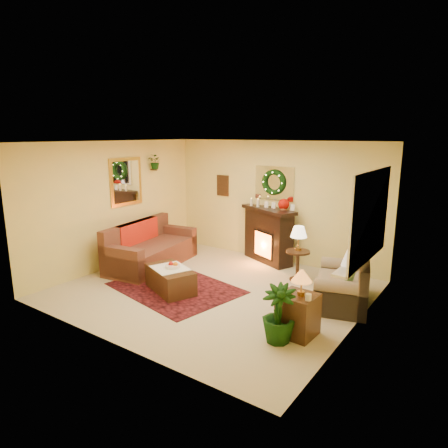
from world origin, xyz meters
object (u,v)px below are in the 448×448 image
Objects in this scene: sofa at (152,246)px; side_table_round at (298,264)px; coffee_table at (170,280)px; end_table_square at (298,316)px; loveseat at (342,278)px; fireplace at (268,237)px.

sofa is 3.04m from side_table_round.
coffee_table is at bearing -132.25° from side_table_round.
loveseat is at bearing 84.44° from end_table_square.
fireplace is 2.42m from loveseat.
sofa is 1.52m from coffee_table.
sofa reaches higher than loveseat.
fireplace is 2.58m from coffee_table.
sofa is 2.50m from fireplace.
fireplace is 2.09× the size of side_table_round.
side_table_round is at bearing 9.60° from sofa.
fireplace is 2.07× the size of end_table_square.
loveseat is at bearing -7.75° from fireplace.
side_table_round is at bearing 136.66° from loveseat.
end_table_square is at bearing 18.77° from coffee_table.
fireplace is 0.90× the size of loveseat.
fireplace is at bearing 33.22° from sofa.
sofa reaches higher than side_table_round.
coffee_table is (-2.52, 0.17, -0.06)m from end_table_square.
loveseat is 1.18m from side_table_round.
end_table_square is (0.90, -1.95, -0.05)m from side_table_round.
coffee_table is (-1.62, -1.78, -0.11)m from side_table_round.
sofa reaches higher than end_table_square.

